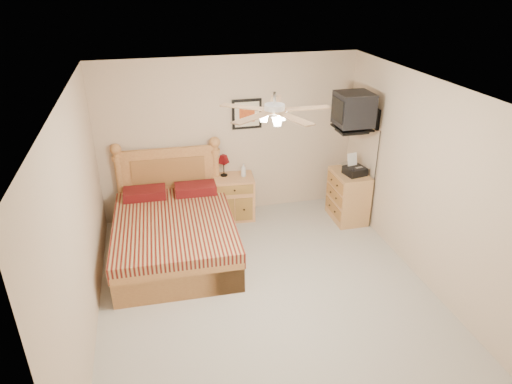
# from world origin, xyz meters

# --- Properties ---
(floor) EXTENTS (4.50, 4.50, 0.00)m
(floor) POSITION_xyz_m (0.00, 0.00, 0.00)
(floor) COLOR #ACA79C
(floor) RESTS_ON ground
(ceiling) EXTENTS (4.00, 4.50, 0.04)m
(ceiling) POSITION_xyz_m (0.00, 0.00, 2.50)
(ceiling) COLOR white
(ceiling) RESTS_ON ground
(wall_back) EXTENTS (4.00, 0.04, 2.50)m
(wall_back) POSITION_xyz_m (0.00, 2.25, 1.25)
(wall_back) COLOR beige
(wall_back) RESTS_ON ground
(wall_front) EXTENTS (4.00, 0.04, 2.50)m
(wall_front) POSITION_xyz_m (0.00, -2.25, 1.25)
(wall_front) COLOR beige
(wall_front) RESTS_ON ground
(wall_left) EXTENTS (0.04, 4.50, 2.50)m
(wall_left) POSITION_xyz_m (-2.00, 0.00, 1.25)
(wall_left) COLOR beige
(wall_left) RESTS_ON ground
(wall_right) EXTENTS (0.04, 4.50, 2.50)m
(wall_right) POSITION_xyz_m (2.00, 0.00, 1.25)
(wall_right) COLOR beige
(wall_right) RESTS_ON ground
(bed) EXTENTS (1.63, 2.11, 1.33)m
(bed) POSITION_xyz_m (-1.01, 1.12, 0.67)
(bed) COLOR #B16B3D
(bed) RESTS_ON ground
(nightstand) EXTENTS (0.68, 0.54, 0.69)m
(nightstand) POSITION_xyz_m (-0.01, 2.00, 0.35)
(nightstand) COLOR tan
(nightstand) RESTS_ON ground
(table_lamp) EXTENTS (0.19, 0.19, 0.34)m
(table_lamp) POSITION_xyz_m (-0.13, 2.10, 0.87)
(table_lamp) COLOR #53070B
(table_lamp) RESTS_ON nightstand
(lotion_bottle) EXTENTS (0.10, 0.10, 0.21)m
(lotion_bottle) POSITION_xyz_m (0.15, 1.99, 0.80)
(lotion_bottle) COLOR silver
(lotion_bottle) RESTS_ON nightstand
(framed_picture) EXTENTS (0.46, 0.04, 0.46)m
(framed_picture) POSITION_xyz_m (0.27, 2.23, 1.62)
(framed_picture) COLOR black
(framed_picture) RESTS_ON wall_back
(dresser) EXTENTS (0.48, 0.68, 0.80)m
(dresser) POSITION_xyz_m (1.73, 1.51, 0.40)
(dresser) COLOR #B17645
(dresser) RESTS_ON ground
(fax_machine) EXTENTS (0.34, 0.36, 0.31)m
(fax_machine) POSITION_xyz_m (1.76, 1.44, 0.95)
(fax_machine) COLOR black
(fax_machine) RESTS_ON dresser
(magazine_lower) EXTENTS (0.24, 0.30, 0.03)m
(magazine_lower) POSITION_xyz_m (1.70, 1.71, 0.81)
(magazine_lower) COLOR beige
(magazine_lower) RESTS_ON dresser
(magazine_upper) EXTENTS (0.25, 0.28, 0.02)m
(magazine_upper) POSITION_xyz_m (1.72, 1.70, 0.83)
(magazine_upper) COLOR gray
(magazine_upper) RESTS_ON magazine_lower
(wall_tv) EXTENTS (0.56, 0.46, 0.58)m
(wall_tv) POSITION_xyz_m (1.75, 1.34, 1.81)
(wall_tv) COLOR black
(wall_tv) RESTS_ON wall_right
(ceiling_fan) EXTENTS (1.14, 1.14, 0.28)m
(ceiling_fan) POSITION_xyz_m (0.00, -0.20, 2.36)
(ceiling_fan) COLOR white
(ceiling_fan) RESTS_ON ceiling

